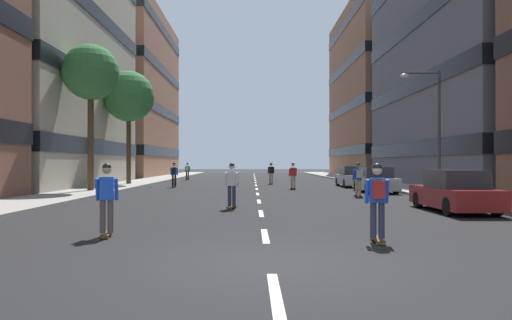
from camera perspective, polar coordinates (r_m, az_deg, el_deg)
The scene contains 21 objects.
ground_plane at distance 36.86m, azimuth 0.00°, elevation -3.08°, with size 170.50×170.50×0.00m, color black.
sidewalk_left at distance 41.53m, azimuth -13.90°, elevation -2.66°, with size 3.35×78.15×0.14m, color #9E9991.
sidewalk_right at distance 41.69m, azimuth 13.77°, elevation -2.65°, with size 3.35×78.15×0.14m, color #9E9991.
lane_markings at distance 38.94m, azimuth -0.02°, elevation -2.92°, with size 0.16×67.20×0.01m.
building_left_far at distance 63.80m, azimuth -17.99°, elevation 7.55°, with size 15.54×23.24×20.76m.
building_right_mid at distance 40.88m, azimuth 28.76°, elevation 10.45°, with size 15.54×22.26×18.59m.
building_right_far at distance 64.05m, azimuth 17.54°, elevation 7.91°, with size 15.54×23.02×21.64m.
parked_car_near at distance 35.02m, azimuth 11.68°, elevation -2.07°, with size 1.82×4.40×1.52m.
parked_car_mid at distance 18.51m, azimuth 23.07°, elevation -3.66°, with size 1.82×4.40×1.52m.
parked_car_far at distance 28.83m, azimuth 14.36°, elevation -2.46°, with size 1.82×4.40×1.52m.
street_tree_near at distance 29.95m, azimuth -19.53°, elevation 9.92°, with size 3.32×3.32×8.70m.
street_tree_mid at distance 38.03m, azimuth -15.28°, elevation 7.45°, with size 3.94×3.94×8.78m.
streetlamp_right at distance 26.51m, azimuth 20.71°, elevation 4.80°, with size 2.13×0.30×6.50m.
skater_0 at distance 38.17m, azimuth 1.85°, elevation -1.50°, with size 0.55×0.92×1.78m.
skater_1 at distance 33.92m, azimuth -9.98°, elevation -1.60°, with size 0.53×0.90×1.78m.
skater_2 at distance 31.15m, azimuth 4.55°, elevation -1.78°, with size 0.57×0.92×1.78m.
skater_3 at distance 11.88m, azimuth -17.77°, elevation -4.19°, with size 0.56×0.92×1.78m.
skater_4 at distance 10.83m, azimuth 14.62°, elevation -4.42°, with size 0.55×0.91×1.78m.
skater_5 at distance 24.83m, azimuth 12.37°, elevation -2.08°, with size 0.57×0.92×1.78m.
skater_6 at distance 47.64m, azimuth -8.38°, elevation -1.22°, with size 0.55×0.91×1.78m.
skater_7 at distance 18.08m, azimuth -2.97°, elevation -2.86°, with size 0.57×0.92×1.78m.
Camera 1 is at (-0.32, -8.40, 1.80)m, focal length 32.75 mm.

